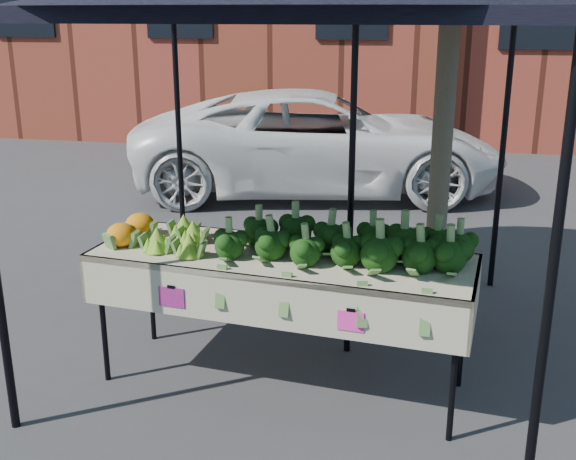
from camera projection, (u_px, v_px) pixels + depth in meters
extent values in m
plane|color=#363639|center=(271.00, 383.00, 4.63)|extent=(90.00, 90.00, 0.00)
cube|color=#BAB198|center=(282.00, 320.00, 4.50)|extent=(2.47, 1.04, 0.90)
cube|color=#F22D8C|center=(174.00, 302.00, 4.16)|extent=(0.17, 0.01, 0.12)
cube|color=#F22DA2|center=(360.00, 318.00, 3.94)|extent=(0.17, 0.01, 0.12)
ellipsoid|color=black|center=(344.00, 237.00, 4.27)|extent=(1.61, 0.58, 0.27)
ellipsoid|color=#7ABB2A|center=(182.00, 231.00, 4.49)|extent=(0.44, 0.58, 0.21)
ellipsoid|color=orange|center=(131.00, 227.00, 4.60)|extent=(0.24, 0.44, 0.19)
imported|color=white|center=(321.00, 4.00, 8.82)|extent=(1.78, 2.48, 4.89)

